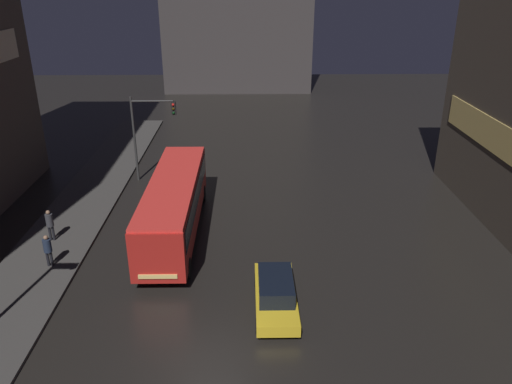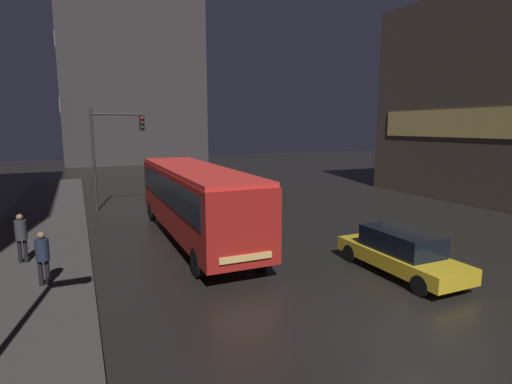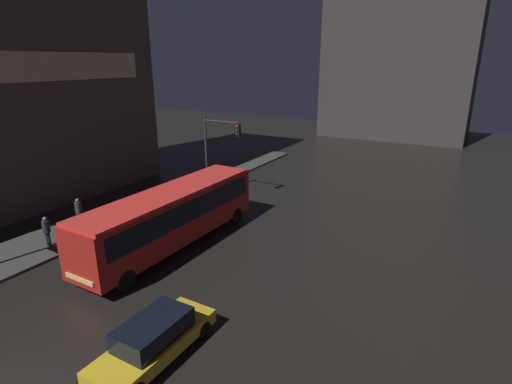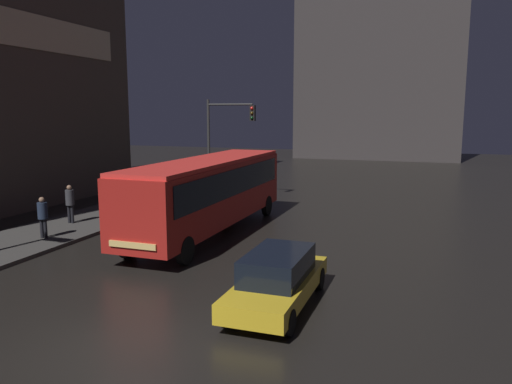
{
  "view_description": "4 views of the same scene",
  "coord_description": "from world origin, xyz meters",
  "px_view_note": "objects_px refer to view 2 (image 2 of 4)",
  "views": [
    {
      "loc": [
        1.42,
        -14.56,
        13.33
      ],
      "look_at": [
        1.87,
        10.49,
        2.48
      ],
      "focal_mm": 35.0,
      "sensor_mm": 36.0,
      "label": 1
    },
    {
      "loc": [
        -7.21,
        -6.41,
        4.97
      ],
      "look_at": [
        0.33,
        10.43,
        1.93
      ],
      "focal_mm": 28.0,
      "sensor_mm": 36.0,
      "label": 2
    },
    {
      "loc": [
        11.24,
        -4.59,
        9.77
      ],
      "look_at": [
        0.32,
        14.36,
        2.53
      ],
      "focal_mm": 28.0,
      "sensor_mm": 36.0,
      "label": 3
    },
    {
      "loc": [
        6.33,
        -8.93,
        5.21
      ],
      "look_at": [
        -1.03,
        12.03,
        1.66
      ],
      "focal_mm": 35.0,
      "sensor_mm": 36.0,
      "label": 4
    }
  ],
  "objects_px": {
    "bus_near": "(194,195)",
    "pedestrian_near": "(21,234)",
    "pedestrian_mid": "(42,254)",
    "traffic_light_main": "(112,143)",
    "car_taxi": "(401,252)"
  },
  "relations": [
    {
      "from": "pedestrian_near",
      "to": "pedestrian_mid",
      "type": "height_order",
      "value": "pedestrian_near"
    },
    {
      "from": "bus_near",
      "to": "traffic_light_main",
      "type": "xyz_separation_m",
      "value": [
        -2.68,
        8.11,
        2.04
      ]
    },
    {
      "from": "pedestrian_near",
      "to": "pedestrian_mid",
      "type": "distance_m",
      "value": 2.77
    },
    {
      "from": "car_taxi",
      "to": "pedestrian_mid",
      "type": "xyz_separation_m",
      "value": [
        -10.97,
        3.39,
        0.39
      ]
    },
    {
      "from": "pedestrian_mid",
      "to": "bus_near",
      "type": "bearing_deg",
      "value": 7.39
    },
    {
      "from": "car_taxi",
      "to": "pedestrian_near",
      "type": "bearing_deg",
      "value": -26.98
    },
    {
      "from": "bus_near",
      "to": "car_taxi",
      "type": "distance_m",
      "value": 8.8
    },
    {
      "from": "car_taxi",
      "to": "traffic_light_main",
      "type": "relative_size",
      "value": 0.8
    },
    {
      "from": "bus_near",
      "to": "pedestrian_mid",
      "type": "xyz_separation_m",
      "value": [
        -5.75,
        -3.58,
        -0.83
      ]
    },
    {
      "from": "bus_near",
      "to": "pedestrian_mid",
      "type": "relative_size",
      "value": 6.99
    },
    {
      "from": "car_taxi",
      "to": "pedestrian_mid",
      "type": "relative_size",
      "value": 2.81
    },
    {
      "from": "bus_near",
      "to": "car_taxi",
      "type": "xyz_separation_m",
      "value": [
        5.23,
        -6.97,
        -1.22
      ]
    },
    {
      "from": "car_taxi",
      "to": "pedestrian_near",
      "type": "distance_m",
      "value": 13.27
    },
    {
      "from": "bus_near",
      "to": "pedestrian_near",
      "type": "xyz_separation_m",
      "value": [
        -6.59,
        -0.94,
        -0.78
      ]
    },
    {
      "from": "pedestrian_near",
      "to": "car_taxi",
      "type": "bearing_deg",
      "value": -91.48
    }
  ]
}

